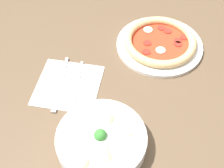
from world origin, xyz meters
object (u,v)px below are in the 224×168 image
(pizza, at_px, (160,43))
(knife, at_px, (61,81))
(fork, at_px, (77,85))
(bowl, at_px, (101,140))

(pizza, bearing_deg, knife, 38.56)
(pizza, relative_size, knife, 1.35)
(fork, bearing_deg, bowl, 26.59)
(fork, bearing_deg, knife, -104.50)
(bowl, height_order, knife, bowl)
(fork, bearing_deg, pizza, 128.73)
(fork, distance_m, knife, 0.05)
(bowl, bearing_deg, pizza, -104.35)
(bowl, relative_size, knife, 1.09)
(knife, bearing_deg, fork, 75.50)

